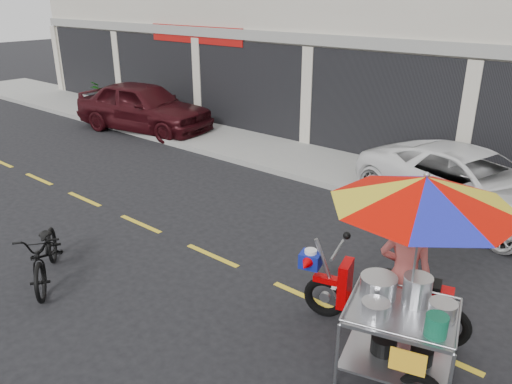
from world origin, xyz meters
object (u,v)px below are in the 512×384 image
Objects in this scene: white_pickup at (471,183)px; food_vendor_rig at (411,244)px; maroon_sedan at (144,107)px; near_bicycle at (46,253)px.

food_vendor_rig reaches higher than white_pickup.
near_bicycle is (6.24, -6.88, -0.33)m from maroon_sedan.
maroon_sedan is 9.29m from near_bicycle.
white_pickup is at bearing 83.85° from food_vendor_rig.
near_bicycle is at bearing 164.89° from white_pickup.
food_vendor_rig is at bearing -33.57° from near_bicycle.
white_pickup is 5.26m from food_vendor_rig.
white_pickup is 1.62× the size of food_vendor_rig.
maroon_sedan is at bearing 78.91° from near_bicycle.
food_vendor_rig is (11.34, -5.05, 0.82)m from maroon_sedan.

